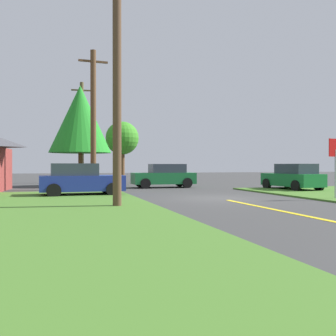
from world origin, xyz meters
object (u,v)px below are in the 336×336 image
utility_pole_near (117,81)px  car_approaching_junction (164,176)px  car_on_crossroad (293,177)px  oak_tree_left (122,139)px  stop_sign (335,156)px  parked_car_near_building (80,180)px  pine_tree_center (80,119)px  utility_pole_mid (93,119)px  utility_pole_far (82,131)px

utility_pole_near → car_approaching_junction: bearing=66.4°
car_on_crossroad → oak_tree_left: 15.78m
stop_sign → parked_car_near_building: 12.02m
parked_car_near_building → pine_tree_center: 9.96m
car_on_crossroad → utility_pole_mid: (-11.69, 3.68, 3.60)m
parked_car_near_building → utility_pole_far: bearing=84.3°
stop_sign → utility_pole_far: utility_pole_far is taller
parked_car_near_building → utility_pole_near: utility_pole_near is taller
car_on_crossroad → oak_tree_left: size_ratio=0.78×
parked_car_near_building → oak_tree_left: 14.82m
stop_sign → utility_pole_near: size_ratio=0.30×
stop_sign → pine_tree_center: pine_tree_center is taller
car_on_crossroad → pine_tree_center: bearing=50.7°
parked_car_near_building → stop_sign: bearing=-28.5°
stop_sign → parked_car_near_building: (-10.69, 5.38, -1.11)m
parked_car_near_building → utility_pole_mid: 5.81m
parked_car_near_building → utility_pole_far: utility_pole_far is taller
car_on_crossroad → parked_car_near_building: same height
utility_pole_mid → stop_sign: bearing=-45.6°
car_approaching_junction → car_on_crossroad: bearing=144.3°
stop_sign → utility_pole_mid: bearing=-55.1°
stop_sign → oak_tree_left: oak_tree_left is taller
utility_pole_far → oak_tree_left: utility_pole_far is taller
utility_pole_mid → pine_tree_center: size_ratio=1.17×
utility_pole_near → oak_tree_left: bearing=80.0°
car_approaching_junction → utility_pole_near: (-5.03, -11.51, 3.76)m
stop_sign → utility_pole_mid: size_ratio=0.31×
utility_pole_near → utility_pole_far: 20.45m
stop_sign → car_approaching_junction: stop_sign is taller
utility_pole_near → stop_sign: bearing=2.4°
parked_car_near_building → utility_pole_near: size_ratio=0.46×
car_approaching_junction → pine_tree_center: size_ratio=0.58×
car_approaching_junction → pine_tree_center: 7.58m
utility_pole_mid → utility_pole_far: size_ratio=0.98×
car_on_crossroad → utility_pole_mid: bearing=67.5°
utility_pole_near → car_on_crossroad: bearing=29.0°
utility_pole_mid → pine_tree_center: (-0.51, 4.62, 0.50)m
parked_car_near_building → utility_pole_near: 6.97m
stop_sign → utility_pole_near: utility_pole_near is taller
stop_sign → car_on_crossroad: 6.57m
stop_sign → utility_pole_mid: utility_pole_mid is taller
pine_tree_center → utility_pole_far: bearing=85.2°
car_approaching_junction → oak_tree_left: 8.78m
parked_car_near_building → car_on_crossroad: bearing=1.7°
car_approaching_junction → utility_pole_mid: utility_pole_mid is taller
utility_pole_near → oak_tree_left: utility_pole_near is taller
car_approaching_junction → parked_car_near_building: size_ratio=1.03×
pine_tree_center → car_on_crossroad: bearing=-34.2°
car_on_crossroad → utility_pole_mid: utility_pole_mid is taller
utility_pole_mid → oak_tree_left: bearing=70.2°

